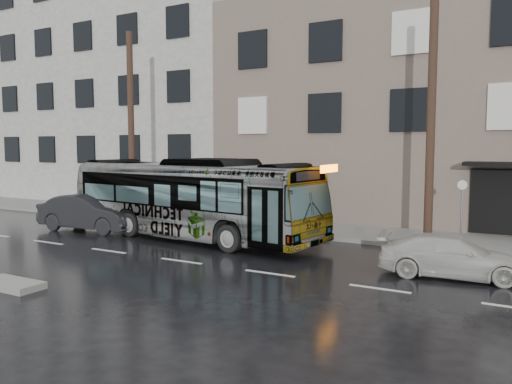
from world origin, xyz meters
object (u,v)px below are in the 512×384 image
utility_pole_front (431,118)px  utility_pole_rear (131,126)px  dark_sedan (91,213)px  bus (190,198)px  sign_post (461,214)px  white_sedan (452,256)px

utility_pole_front → utility_pole_rear: (-14.00, 0.00, 0.00)m
utility_pole_front → dark_sedan: 14.42m
bus → dark_sedan: bus is taller
sign_post → bus: (-9.82, -2.37, 0.25)m
sign_post → white_sedan: 3.68m
utility_pole_rear → sign_post: bearing=0.0°
utility_pole_front → utility_pole_rear: size_ratio=1.00×
sign_post → white_sedan: (0.23, -3.59, -0.77)m
utility_pole_front → dark_sedan: (-13.56, -3.05, -3.85)m
utility_pole_rear → sign_post: size_ratio=3.75×
bus → dark_sedan: bearing=105.3°
white_sedan → bus: bearing=76.2°
utility_pole_rear → dark_sedan: bearing=-81.7°
utility_pole_front → sign_post: bearing=0.0°
sign_post → utility_pole_front: bearing=180.0°
sign_post → white_sedan: size_ratio=0.60×
bus → sign_post: bearing=-69.2°
sign_post → dark_sedan: (-14.66, -3.05, -0.55)m
white_sedan → dark_sedan: dark_sedan is taller
bus → dark_sedan: 4.95m
sign_post → dark_sedan: size_ratio=0.50×
sign_post → dark_sedan: sign_post is taller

